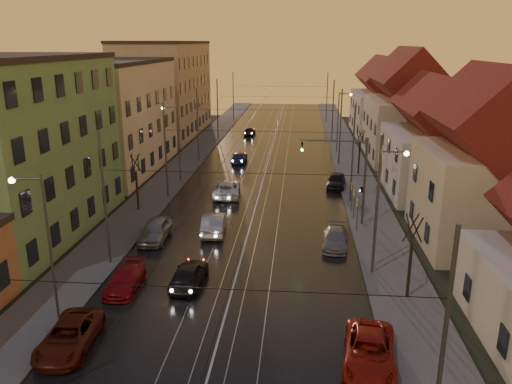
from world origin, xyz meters
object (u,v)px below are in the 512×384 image
(parked_left_1, at_px, (69,336))
(driving_car_4, at_px, (250,131))
(street_lamp_2, at_px, (176,136))
(driving_car_3, at_px, (239,157))
(street_lamp_3, at_px, (340,116))
(street_lamp_0, at_px, (42,234))
(parked_left_2, at_px, (125,279))
(street_lamp_1, at_px, (383,197))
(traffic_light_mast, at_px, (352,170))
(parked_left_3, at_px, (155,230))
(driving_car_0, at_px, (189,274))
(parked_right_1, at_px, (336,238))
(driving_car_2, at_px, (227,189))
(driving_car_1, at_px, (214,223))
(parked_right_0, at_px, (369,352))
(parked_right_2, at_px, (336,180))

(parked_left_1, bearing_deg, driving_car_4, 84.02)
(street_lamp_2, height_order, driving_car_3, street_lamp_2)
(driving_car_4, bearing_deg, street_lamp_3, 142.36)
(driving_car_4, xyz_separation_m, parked_left_1, (-2.91, -58.08, 0.01))
(street_lamp_0, xyz_separation_m, parked_left_2, (2.67, 3.74, -4.27))
(street_lamp_2, bearing_deg, driving_car_3, 58.28)
(street_lamp_1, distance_m, parked_left_2, 16.67)
(traffic_light_mast, bearing_deg, street_lamp_0, -136.90)
(street_lamp_2, height_order, parked_left_3, street_lamp_2)
(street_lamp_3, relative_size, parked_left_2, 1.89)
(driving_car_4, bearing_deg, driving_car_0, 95.34)
(parked_right_1, bearing_deg, driving_car_3, 117.03)
(traffic_light_mast, xyz_separation_m, parked_right_1, (-1.43, -4.62, -3.98))
(driving_car_2, relative_size, driving_car_3, 1.22)
(traffic_light_mast, height_order, driving_car_1, traffic_light_mast)
(driving_car_1, xyz_separation_m, parked_left_2, (-3.77, -9.50, -0.17))
(street_lamp_0, distance_m, parked_right_0, 17.01)
(driving_car_2, relative_size, driving_car_4, 1.42)
(parked_right_1, bearing_deg, parked_left_1, -129.09)
(parked_right_0, bearing_deg, parked_left_1, -173.18)
(street_lamp_3, xyz_separation_m, driving_car_2, (-12.14, -21.14, -4.14))
(street_lamp_2, relative_size, parked_left_1, 1.68)
(street_lamp_0, height_order, parked_left_3, street_lamp_0)
(driving_car_4, distance_m, parked_left_2, 51.98)
(parked_left_1, height_order, parked_right_2, parked_right_2)
(parked_left_3, xyz_separation_m, parked_right_2, (14.39, 15.44, -0.03))
(street_lamp_2, bearing_deg, driving_car_4, 79.82)
(parked_right_0, bearing_deg, street_lamp_3, 94.77)
(driving_car_0, bearing_deg, street_lamp_0, 38.13)
(driving_car_3, xyz_separation_m, parked_left_1, (-3.50, -39.41, 0.02))
(traffic_light_mast, height_order, driving_car_2, traffic_light_mast)
(parked_left_2, bearing_deg, parked_right_1, 29.07)
(parked_left_2, bearing_deg, driving_car_1, 67.00)
(parked_left_3, height_order, parked_right_2, parked_left_3)
(driving_car_3, xyz_separation_m, parked_left_2, (-2.89, -33.25, -0.02))
(street_lamp_2, height_order, traffic_light_mast, street_lamp_2)
(parked_right_1, bearing_deg, parked_right_2, 91.67)
(street_lamp_1, bearing_deg, street_lamp_3, 90.00)
(traffic_light_mast, distance_m, parked_left_3, 15.93)
(street_lamp_0, distance_m, street_lamp_3, 47.62)
(street_lamp_0, distance_m, parked_left_1, 5.28)
(parked_left_1, relative_size, parked_right_2, 1.09)
(street_lamp_3, bearing_deg, street_lamp_0, -112.48)
(street_lamp_3, relative_size, driving_car_4, 2.11)
(parked_left_1, xyz_separation_m, parked_right_0, (14.23, -0.08, 0.03))
(street_lamp_0, relative_size, driving_car_2, 1.49)
(street_lamp_0, relative_size, street_lamp_3, 1.00)
(parked_right_2, bearing_deg, street_lamp_3, 92.09)
(traffic_light_mast, relative_size, parked_right_0, 1.44)
(parked_right_2, bearing_deg, street_lamp_2, -176.74)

